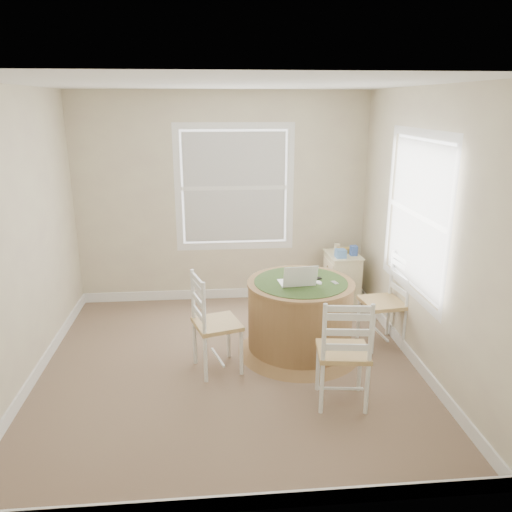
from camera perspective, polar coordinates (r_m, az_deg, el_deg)
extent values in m
cube|color=#77604B|center=(4.97, -2.99, -12.60)|extent=(3.60, 3.60, 0.02)
cube|color=white|center=(4.32, -3.55, 19.21)|extent=(3.60, 3.60, 0.02)
cube|color=beige|center=(6.23, -3.85, 6.45)|extent=(3.60, 0.02, 2.60)
cube|color=beige|center=(2.76, -1.87, -7.56)|extent=(3.60, 0.02, 2.60)
cube|color=beige|center=(4.77, -25.55, 1.45)|extent=(0.02, 3.60, 2.60)
cube|color=beige|center=(4.87, 18.58, 2.55)|extent=(0.02, 3.60, 2.60)
cube|color=white|center=(6.56, -3.63, -4.29)|extent=(3.60, 0.02, 0.12)
cube|color=white|center=(3.48, -1.67, -26.32)|extent=(3.60, 0.02, 0.12)
cube|color=white|center=(5.20, -23.57, -11.81)|extent=(0.02, 3.60, 0.12)
cube|color=white|center=(5.29, 17.10, -10.54)|extent=(0.02, 3.60, 0.12)
cylinder|color=brown|center=(5.07, 5.03, -6.63)|extent=(1.04, 1.04, 0.68)
cone|color=brown|center=(5.23, 4.92, -10.40)|extent=(1.24, 1.24, 0.08)
cylinder|color=brown|center=(4.95, 5.13, -3.14)|extent=(1.06, 1.06, 0.03)
cylinder|color=#334F22|center=(4.94, 5.14, -2.97)|extent=(0.92, 0.92, 0.01)
cone|color=#334F22|center=(4.96, 5.12, -3.58)|extent=(1.02, 1.02, 0.10)
cube|color=white|center=(4.90, 4.61, -3.08)|extent=(0.35, 0.26, 0.02)
cube|color=silver|center=(4.90, 4.62, -2.97)|extent=(0.28, 0.15, 0.00)
cube|color=black|center=(4.74, 5.11, -2.36)|extent=(0.34, 0.10, 0.21)
ellipsoid|color=white|center=(4.91, 7.19, -3.05)|extent=(0.08, 0.11, 0.03)
cube|color=#B7BABF|center=(4.95, 8.99, -3.06)|extent=(0.07, 0.10, 0.02)
cube|color=black|center=(5.03, 7.10, -2.60)|extent=(0.07, 0.06, 0.02)
cube|color=#F4E8B7|center=(6.30, 9.77, -2.79)|extent=(0.37, 0.50, 0.66)
cube|color=#F4E8B7|center=(6.20, 9.93, 0.15)|extent=(0.41, 0.53, 0.02)
cube|color=beige|center=(6.33, 8.30, -4.56)|extent=(0.03, 0.41, 0.14)
cube|color=beige|center=(6.26, 8.38, -2.83)|extent=(0.03, 0.41, 0.14)
cube|color=beige|center=(6.19, 8.46, -1.15)|extent=(0.03, 0.41, 0.14)
cube|color=#5481C0|center=(6.05, 9.69, 0.33)|extent=(0.13, 0.13, 0.10)
cube|color=gold|center=(6.23, 10.04, 0.62)|extent=(0.15, 0.11, 0.06)
cube|color=#3755A5|center=(6.15, 10.96, 0.63)|extent=(0.08, 0.08, 0.12)
cylinder|color=beige|center=(6.29, 9.32, 0.94)|extent=(0.07, 0.07, 0.09)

